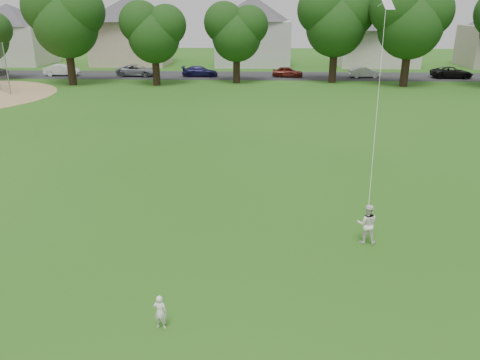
{
  "coord_description": "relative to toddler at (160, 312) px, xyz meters",
  "views": [
    {
      "loc": [
        1.11,
        -11.23,
        7.2
      ],
      "look_at": [
        0.53,
        2.0,
        2.3
      ],
      "focal_mm": 35.0,
      "sensor_mm": 36.0,
      "label": 1
    }
  ],
  "objects": [
    {
      "name": "tree_row",
      "position": [
        4.64,
        37.8,
        5.81
      ],
      "size": [
        81.62,
        9.05,
        10.54
      ],
      "color": "black",
      "rests_on": "ground"
    },
    {
      "name": "house_row",
      "position": [
        0.97,
        54.06,
        4.46
      ],
      "size": [
        77.58,
        13.99,
        10.12
      ],
      "color": "beige",
      "rests_on": "ground"
    },
    {
      "name": "older_boy",
      "position": [
        5.77,
        4.58,
        0.22
      ],
      "size": [
        0.71,
        0.59,
        1.34
      ],
      "primitive_type": "imported",
      "rotation": [
        0.0,
        0.0,
        3.01
      ],
      "color": "white",
      "rests_on": "ground"
    },
    {
      "name": "kite",
      "position": [
        6.4,
        7.35,
        3.77
      ],
      "size": [
        1.09,
        3.22,
        8.64
      ],
      "color": "white",
      "rests_on": "ground"
    },
    {
      "name": "ground",
      "position": [
        1.18,
        2.06,
        -0.45
      ],
      "size": [
        160.0,
        160.0,
        0.0
      ],
      "primitive_type": "plane",
      "color": "#225413",
      "rests_on": "ground"
    },
    {
      "name": "toddler",
      "position": [
        0.0,
        0.0,
        0.0
      ],
      "size": [
        0.35,
        0.25,
        0.89
      ],
      "primitive_type": "imported",
      "rotation": [
        0.0,
        0.0,
        3.01
      ],
      "color": "white",
      "rests_on": "ground"
    },
    {
      "name": "street",
      "position": [
        1.18,
        44.06,
        -0.44
      ],
      "size": [
        90.0,
        7.0,
        0.01
      ],
      "primitive_type": "cube",
      "color": "#2D2D30",
      "rests_on": "ground"
    },
    {
      "name": "parked_cars",
      "position": [
        -2.51,
        43.06,
        0.16
      ],
      "size": [
        54.83,
        2.35,
        1.24
      ],
      "color": "black",
      "rests_on": "ground"
    }
  ]
}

